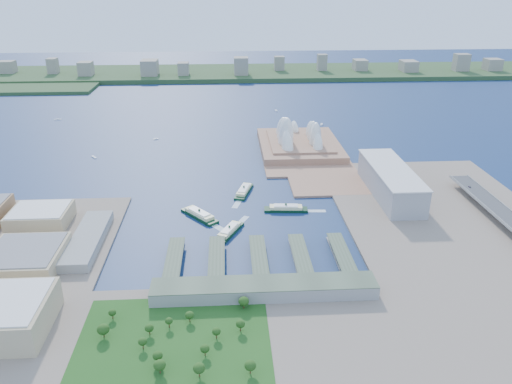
{
  "coord_description": "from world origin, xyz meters",
  "views": [
    {
      "loc": [
        -14.73,
        -506.0,
        263.04
      ],
      "look_at": [
        19.56,
        62.49,
        18.0
      ],
      "focal_mm": 35.0,
      "sensor_mm": 36.0,
      "label": 1
    }
  ],
  "objects": [
    {
      "name": "terminal_building",
      "position": [
        15.0,
        -135.0,
        9.0
      ],
      "size": [
        200.0,
        28.0,
        12.0
      ],
      "primitive_type": "cube",
      "color": "gray",
      "rests_on": "south_land"
    },
    {
      "name": "south_land",
      "position": [
        0.0,
        -210.0,
        1.5
      ],
      "size": [
        720.0,
        180.0,
        3.0
      ],
      "primitive_type": "cube",
      "color": "gray",
      "rests_on": "ground"
    },
    {
      "name": "ferry_a",
      "position": [
        -49.97,
        32.15,
        5.4
      ],
      "size": [
        47.17,
        53.59,
        10.8
      ],
      "primitive_type": null,
      "rotation": [
        0.0,
        0.0,
        0.68
      ],
      "color": "black",
      "rests_on": "ground"
    },
    {
      "name": "east_land",
      "position": [
        240.0,
        -50.0,
        1.5
      ],
      "size": [
        240.0,
        500.0,
        3.0
      ],
      "primitive_type": "cube",
      "color": "gray",
      "rests_on": "ground"
    },
    {
      "name": "boat_c",
      "position": [
        169.29,
        425.97,
        1.52
      ],
      "size": [
        6.58,
        14.06,
        3.05
      ],
      "primitive_type": null,
      "rotation": [
        0.0,
        0.0,
        2.94
      ],
      "color": "white",
      "rests_on": "ground"
    },
    {
      "name": "ferry_c",
      "position": [
        -14.65,
        -10.87,
        4.84
      ],
      "size": [
        34.56,
        51.61,
        9.68
      ],
      "primitive_type": null,
      "rotation": [
        0.0,
        0.0,
        2.68
      ],
      "color": "black",
      "rests_on": "ground"
    },
    {
      "name": "ground",
      "position": [
        0.0,
        0.0,
        0.0
      ],
      "size": [
        3000.0,
        3000.0,
        0.0
      ],
      "primitive_type": "plane",
      "color": "#10204E",
      "rests_on": "ground"
    },
    {
      "name": "far_shore",
      "position": [
        0.0,
        980.0,
        6.0
      ],
      "size": [
        2200.0,
        260.0,
        12.0
      ],
      "primitive_type": "cube",
      "color": "#2D4926",
      "rests_on": "ground"
    },
    {
      "name": "ferry_wharves",
      "position": [
        14.0,
        -75.0,
        4.65
      ],
      "size": [
        184.0,
        90.0,
        9.3
      ],
      "primitive_type": null,
      "color": "#45533F",
      "rests_on": "ground"
    },
    {
      "name": "boat_d",
      "position": [
        -354.55,
        495.59,
        1.17
      ],
      "size": [
        13.93,
        3.21,
        2.34
      ],
      "primitive_type": null,
      "rotation": [
        0.0,
        0.0,
        1.58
      ],
      "color": "white",
      "rests_on": "ground"
    },
    {
      "name": "far_skyline",
      "position": [
        0.0,
        960.0,
        39.5
      ],
      "size": [
        1900.0,
        140.0,
        55.0
      ],
      "primitive_type": null,
      "color": "gray",
      "rests_on": "far_shore"
    },
    {
      "name": "park",
      "position": [
        -60.0,
        -190.0,
        11.0
      ],
      "size": [
        150.0,
        110.0,
        16.0
      ],
      "primitive_type": null,
      "color": "#194714",
      "rests_on": "south_land"
    },
    {
      "name": "boat_a",
      "position": [
        -226.92,
        257.53,
        1.26
      ],
      "size": [
        10.39,
        12.48,
        2.52
      ],
      "primitive_type": null,
      "rotation": [
        0.0,
        0.0,
        0.63
      ],
      "color": "white",
      "rests_on": "ground"
    },
    {
      "name": "car_c",
      "position": [
        296.0,
        69.28,
        15.55
      ],
      "size": [
        1.98,
        4.86,
        1.41
      ],
      "primitive_type": "imported",
      "rotation": [
        0.0,
        0.0,
        3.14
      ],
      "color": "slate",
      "rests_on": "expressway"
    },
    {
      "name": "toaster_building",
      "position": [
        195.0,
        80.0,
        20.5
      ],
      "size": [
        45.0,
        155.0,
        35.0
      ],
      "primitive_type": "cube",
      "color": "gray",
      "rests_on": "east_land"
    },
    {
      "name": "ferry_d",
      "position": [
        55.12,
        43.86,
        5.0
      ],
      "size": [
        53.77,
        17.39,
        10.0
      ],
      "primitive_type": null,
      "rotation": [
        0.0,
        0.0,
        1.5
      ],
      "color": "black",
      "rests_on": "ground"
    },
    {
      "name": "ferry_b",
      "position": [
        5.86,
        102.23,
        5.03
      ],
      "size": [
        27.88,
        54.82,
        10.05
      ],
      "primitive_type": null,
      "rotation": [
        0.0,
        0.0,
        -0.28
      ],
      "color": "black",
      "rests_on": "ground"
    },
    {
      "name": "boat_b",
      "position": [
        -140.64,
        349.21,
        1.23
      ],
      "size": [
        9.63,
        6.63,
        2.46
      ],
      "primitive_type": null,
      "rotation": [
        0.0,
        0.0,
        1.99
      ],
      "color": "white",
      "rests_on": "ground"
    },
    {
      "name": "opera_house",
      "position": [
        105.0,
        280.0,
        32.0
      ],
      "size": [
        134.0,
        180.0,
        58.0
      ],
      "primitive_type": null,
      "color": "white",
      "rests_on": "peninsula"
    },
    {
      "name": "peninsula",
      "position": [
        107.5,
        260.0,
        1.5
      ],
      "size": [
        135.0,
        220.0,
        3.0
      ],
      "primitive_type": "cube",
      "color": "#996D54",
      "rests_on": "ground"
    },
    {
      "name": "boat_e",
      "position": [
        91.72,
        539.91,
        1.47
      ],
      "size": [
        5.67,
        12.46,
        2.95
      ],
      "primitive_type": null,
      "rotation": [
        0.0,
        0.0,
        0.16
      ],
      "color": "white",
      "rests_on": "ground"
    }
  ]
}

